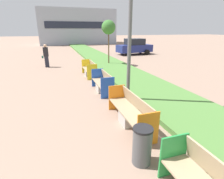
% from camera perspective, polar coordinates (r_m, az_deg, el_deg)
% --- Properties ---
extents(planter_grass_strip, '(2.80, 120.00, 0.18)m').
position_cam_1_polar(planter_grass_strip, '(11.49, 4.70, 4.89)').
color(planter_grass_strip, '#4C7A38').
rests_on(planter_grass_strip, ground).
extents(building_backdrop, '(14.78, 8.28, 6.67)m').
position_cam_1_polar(building_backdrop, '(39.50, -11.46, 19.34)').
color(building_backdrop, '#939EAD').
rests_on(building_backdrop, ground).
extents(bench_orange_frame, '(0.65, 2.40, 0.94)m').
position_cam_1_polar(bench_orange_frame, '(5.62, 6.02, -7.60)').
color(bench_orange_frame, '#ADA8A0').
rests_on(bench_orange_frame, ground).
extents(bench_blue_frame, '(0.65, 1.89, 0.94)m').
position_cam_1_polar(bench_blue_frame, '(8.49, -3.03, 1.70)').
color(bench_blue_frame, '#ADA8A0').
rests_on(bench_blue_frame, ground).
extents(bench_yellow_frame, '(0.65, 1.94, 0.94)m').
position_cam_1_polar(bench_yellow_frame, '(11.50, -7.31, 6.20)').
color(bench_yellow_frame, '#ADA8A0').
rests_on(bench_yellow_frame, ground).
extents(litter_bin, '(0.44, 0.44, 0.90)m').
position_cam_1_polar(litter_bin, '(4.11, 9.78, -17.61)').
color(litter_bin, '#4C4F51').
rests_on(litter_bin, ground).
extents(sapling_tree_far, '(1.12, 1.12, 3.61)m').
position_cam_1_polar(sapling_tree_far, '(14.77, -1.14, 19.53)').
color(sapling_tree_far, brown).
rests_on(sapling_tree_far, ground).
extents(pedestrian_walking, '(0.53, 0.24, 1.80)m').
position_cam_1_polar(pedestrian_walking, '(15.03, -20.74, 10.32)').
color(pedestrian_walking, '#232633').
rests_on(pedestrian_walking, ground).
extents(parked_car_distant, '(4.36, 2.20, 1.86)m').
position_cam_1_polar(parked_car_distant, '(21.78, 7.34, 13.69)').
color(parked_car_distant, navy).
rests_on(parked_car_distant, ground).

